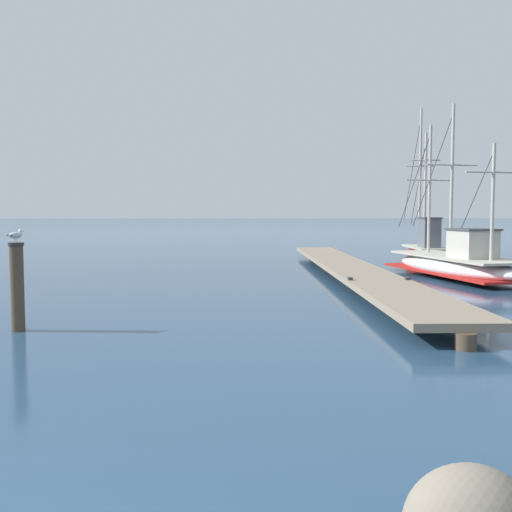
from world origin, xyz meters
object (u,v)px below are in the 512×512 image
perched_seagull (15,235)px  fishing_boat_2 (457,263)px  fishing_boat_0 (426,248)px  mooring_piling (17,285)px

perched_seagull → fishing_boat_2: bearing=35.4°
fishing_boat_0 → perched_seagull: (-13.14, -14.68, 1.22)m
fishing_boat_0 → fishing_boat_2: (-0.92, -6.00, -0.15)m
mooring_piling → perched_seagull: 0.98m
fishing_boat_0 → mooring_piling: fishing_boat_0 is taller
fishing_boat_2 → perched_seagull: (-12.21, -8.68, 1.37)m
perched_seagull → mooring_piling: bearing=59.5°
fishing_boat_0 → mooring_piling: size_ratio=4.11×
fishing_boat_2 → mooring_piling: size_ratio=4.59×
fishing_boat_2 → perched_seagull: bearing=-144.6°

